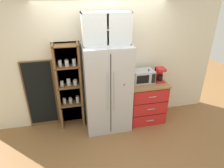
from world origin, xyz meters
name	(u,v)px	position (x,y,z in m)	size (l,w,h in m)	color
ground_plane	(108,125)	(0.00, 0.00, 0.00)	(10.75, 10.75, 0.00)	olive
wall_back_cream	(103,64)	(0.00, 0.40, 1.27)	(5.04, 0.10, 2.55)	silver
refrigerator	(107,88)	(0.00, 0.02, 0.89)	(0.90, 0.69, 1.77)	#B7BABF
pantry_shelf_column	(69,85)	(-0.73, 0.27, 0.93)	(0.53, 0.32, 1.79)	brown
counter_cabinet	(146,101)	(0.87, 0.05, 0.46)	(0.80, 0.63, 0.91)	red
microwave	(143,76)	(0.78, 0.10, 1.04)	(0.44, 0.33, 0.26)	#B7BABF
coffee_maker	(160,74)	(1.14, 0.06, 1.07)	(0.17, 0.20, 0.31)	red
mug_sage	(147,80)	(0.88, 0.10, 0.95)	(0.12, 0.09, 0.08)	#8CA37F
mug_charcoal	(146,79)	(0.88, 0.12, 0.96)	(0.12, 0.09, 0.09)	#2D2D33
bottle_cobalt	(148,77)	(0.87, 0.04, 1.05)	(0.07, 0.07, 0.30)	navy
upper_cabinet	(106,28)	(0.00, 0.06, 2.05)	(0.86, 0.32, 0.57)	silver
chalkboard_menu	(41,95)	(-1.32, 0.33, 0.74)	(0.60, 0.04, 1.46)	brown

